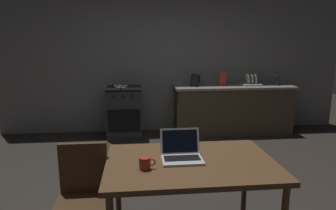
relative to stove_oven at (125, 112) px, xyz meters
name	(u,v)px	position (x,y,z in m)	size (l,w,h in m)	color
ground_plane	(174,191)	(0.63, -2.14, -0.44)	(12.00, 12.00, 0.00)	#2D2823
back_wall	(174,59)	(0.93, 0.35, 0.91)	(6.40, 0.10, 2.69)	gray
kitchen_counter	(232,109)	(1.97, 0.00, 0.00)	(2.16, 0.64, 0.88)	#4C3D2D
stove_oven	(125,112)	(0.00, 0.00, 0.00)	(0.60, 0.62, 0.88)	#2D2D30
dining_table	(191,169)	(0.64, -3.05, 0.24)	(1.32, 0.89, 0.74)	brown
chair	(83,193)	(-0.21, -3.02, 0.06)	(0.40, 0.40, 0.87)	#4C331E
laptop	(181,153)	(0.57, -3.01, 0.35)	(0.32, 0.29, 0.22)	silver
electric_kettle	(195,80)	(1.26, 0.00, 0.55)	(0.17, 0.15, 0.22)	black
bottle	(277,79)	(2.77, -0.05, 0.56)	(0.07, 0.07, 0.25)	#2D2D33
frying_pan	(121,86)	(-0.05, -0.03, 0.47)	(0.25, 0.42, 0.05)	gray
coffee_mug	(145,163)	(0.28, -3.17, 0.35)	(0.12, 0.08, 0.09)	#9E2D28
cereal_box	(223,78)	(1.77, 0.02, 0.57)	(0.13, 0.05, 0.26)	#B2382D
dish_rack	(251,83)	(2.30, 0.00, 0.49)	(0.34, 0.26, 0.21)	silver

